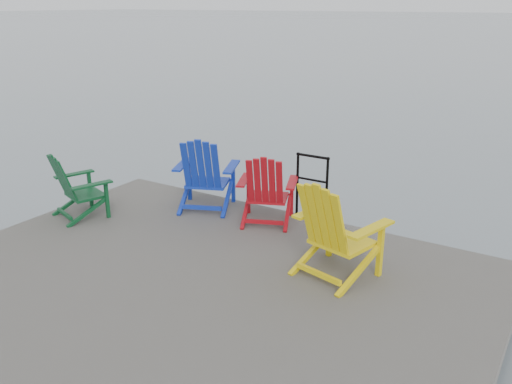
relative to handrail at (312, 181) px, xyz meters
The scene contains 7 objects.
ground 2.67m from the handrail, 95.83° to the right, with size 400.00×400.00×0.00m, color slate.
dock 2.56m from the handrail, 95.83° to the right, with size 6.00×5.00×1.40m.
handrail is the anchor object (origin of this frame).
chair_green 3.20m from the handrail, 149.02° to the right, with size 0.86×0.82×0.91m.
chair_blue 1.52m from the handrail, 161.58° to the right, with size 1.03×0.99×1.06m.
chair_red 0.64m from the handrail, 132.70° to the right, with size 0.93×0.89×0.96m.
chair_yellow 1.67m from the handrail, 55.40° to the right, with size 1.00×0.95×1.09m.
Camera 1 is at (3.26, -3.83, 3.31)m, focal length 38.00 mm.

